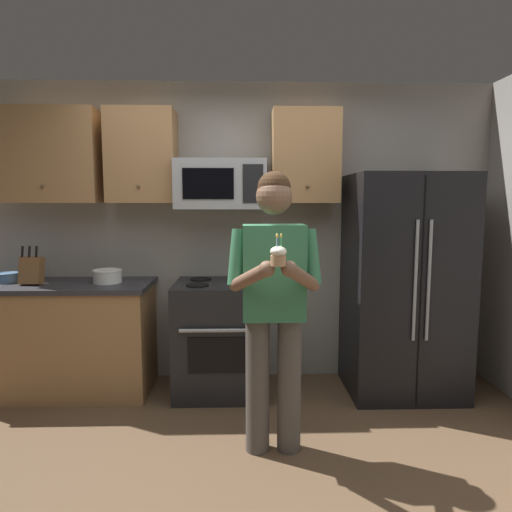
{
  "coord_description": "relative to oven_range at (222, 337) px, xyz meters",
  "views": [
    {
      "loc": [
        0.03,
        -2.31,
        1.58
      ],
      "look_at": [
        0.11,
        0.43,
        1.25
      ],
      "focal_mm": 31.83,
      "sensor_mm": 36.0,
      "label": 1
    }
  ],
  "objects": [
    {
      "name": "bowl_large_white",
      "position": [
        -0.93,
        0.02,
        0.52
      ],
      "size": [
        0.24,
        0.24,
        0.11
      ],
      "color": "white",
      "rests_on": "counter_left"
    },
    {
      "name": "cupcake",
      "position": [
        0.37,
        -1.27,
        0.83
      ],
      "size": [
        0.09,
        0.09,
        0.17
      ],
      "color": "#A87F56"
    },
    {
      "name": "person",
      "position": [
        0.37,
        -0.94,
        0.53
      ],
      "size": [
        0.6,
        0.48,
        1.76
      ],
      "color": "#4C4742",
      "rests_on": "ground"
    },
    {
      "name": "bowl_small_colored",
      "position": [
        -1.75,
        0.07,
        0.5
      ],
      "size": [
        0.18,
        0.18,
        0.08
      ],
      "color": "#4C7299",
      "rests_on": "counter_left"
    },
    {
      "name": "oven_range",
      "position": [
        0.0,
        0.0,
        0.0
      ],
      "size": [
        0.76,
        0.7,
        0.93
      ],
      "color": "black",
      "rests_on": "ground"
    },
    {
      "name": "refrigerator",
      "position": [
        1.5,
        -0.04,
        0.44
      ],
      "size": [
        0.9,
        0.75,
        1.8
      ],
      "color": "black",
      "rests_on": "ground"
    },
    {
      "name": "wall_back",
      "position": [
        0.15,
        0.39,
        0.84
      ],
      "size": [
        4.4,
        0.1,
        2.6
      ],
      "primitive_type": "cube",
      "color": "gray",
      "rests_on": "ground"
    },
    {
      "name": "counter_left",
      "position": [
        -1.3,
        0.02,
        0.0
      ],
      "size": [
        1.44,
        0.66,
        0.92
      ],
      "color": "#9E7247",
      "rests_on": "ground"
    },
    {
      "name": "knife_block",
      "position": [
        -1.51,
        -0.03,
        0.57
      ],
      "size": [
        0.16,
        0.15,
        0.32
      ],
      "color": "brown",
      "rests_on": "counter_left"
    },
    {
      "name": "cabinet_row_upper",
      "position": [
        -0.57,
        0.17,
        1.49
      ],
      "size": [
        2.78,
        0.36,
        0.76
      ],
      "color": "#9E7247"
    },
    {
      "name": "microwave",
      "position": [
        0.0,
        0.12,
        1.26
      ],
      "size": [
        0.74,
        0.41,
        0.4
      ],
      "color": "#9EA0A5"
    },
    {
      "name": "ground_plane",
      "position": [
        0.15,
        -1.36,
        -0.46
      ],
      "size": [
        6.0,
        6.0,
        0.0
      ],
      "primitive_type": "plane",
      "color": "brown"
    }
  ]
}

